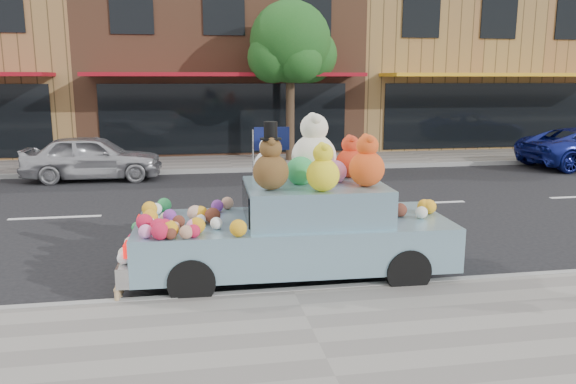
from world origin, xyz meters
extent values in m
plane|color=black|center=(0.00, 0.00, 0.00)|extent=(120.00, 120.00, 0.00)
cube|color=gray|center=(0.00, -6.50, 0.06)|extent=(60.00, 3.00, 0.12)
cube|color=gray|center=(0.00, 6.50, 0.06)|extent=(60.00, 3.00, 0.12)
cube|color=gray|center=(0.00, -5.00, 0.07)|extent=(60.00, 0.12, 0.13)
cube|color=gray|center=(0.00, 5.00, 0.07)|extent=(60.00, 0.12, 0.13)
cube|color=black|center=(-7.00, 7.98, 5.00)|extent=(1.40, 0.06, 1.60)
cube|color=brown|center=(0.00, 12.00, 3.50)|extent=(10.00, 8.00, 7.00)
cube|color=black|center=(0.00, 7.98, 1.40)|extent=(8.50, 0.06, 2.40)
cube|color=maroon|center=(0.00, 7.10, 2.90)|extent=(9.00, 1.80, 0.12)
cube|color=black|center=(-3.00, 7.98, 5.00)|extent=(1.40, 0.06, 1.60)
cube|color=black|center=(0.00, 7.98, 5.00)|extent=(1.40, 0.06, 1.60)
cube|color=black|center=(3.00, 7.98, 5.00)|extent=(1.40, 0.06, 1.60)
cube|color=olive|center=(10.00, 12.00, 3.50)|extent=(10.00, 8.00, 7.00)
cube|color=black|center=(10.00, 7.98, 1.40)|extent=(8.50, 0.06, 2.40)
cube|color=#F2A91C|center=(10.00, 7.10, 2.90)|extent=(9.00, 1.80, 0.12)
cube|color=black|center=(7.00, 7.98, 5.00)|extent=(1.40, 0.06, 1.60)
cube|color=black|center=(10.00, 7.98, 5.00)|extent=(1.40, 0.06, 1.60)
cube|color=black|center=(13.00, 7.98, 5.00)|extent=(1.40, 0.06, 1.60)
cylinder|color=#38281C|center=(2.00, 6.50, 1.60)|extent=(0.28, 0.28, 3.20)
sphere|color=#164D19|center=(2.00, 6.50, 3.92)|extent=(2.60, 2.60, 2.60)
sphere|color=#164D19|center=(2.70, 6.80, 3.52)|extent=(1.80, 1.80, 1.80)
sphere|color=#164D19|center=(1.40, 6.30, 3.42)|extent=(1.60, 1.60, 1.60)
sphere|color=#164D19|center=(2.20, 5.90, 3.32)|extent=(1.40, 1.40, 1.40)
sphere|color=#164D19|center=(1.70, 7.10, 3.62)|extent=(1.60, 1.60, 1.60)
imported|color=#B7B7BC|center=(-3.92, 4.39, 0.63)|extent=(3.75, 1.58, 1.27)
cylinder|color=black|center=(1.52, -5.05, 0.30)|extent=(0.61, 0.22, 0.60)
cylinder|color=black|center=(1.57, -3.49, 0.30)|extent=(0.61, 0.22, 0.60)
cylinder|color=black|center=(-1.28, -4.97, 0.30)|extent=(0.61, 0.22, 0.60)
cylinder|color=black|center=(-1.23, -3.41, 0.30)|extent=(0.61, 0.22, 0.60)
cube|color=#7CA5B9|center=(0.15, -4.23, 0.55)|extent=(4.35, 1.83, 0.60)
cube|color=#7CA5B9|center=(0.45, -4.24, 1.10)|extent=(1.94, 1.56, 0.50)
cube|color=silver|center=(-2.07, -4.16, 0.40)|extent=(0.21, 1.78, 0.26)
cube|color=red|center=(-2.04, -4.84, 0.72)|extent=(0.07, 0.28, 0.16)
cube|color=red|center=(-2.00, -3.48, 0.72)|extent=(0.07, 0.28, 0.16)
cube|color=black|center=(-0.50, -4.21, 1.10)|extent=(0.08, 1.30, 0.40)
sphere|color=#533617|center=(-0.21, -4.57, 1.59)|extent=(0.47, 0.47, 0.47)
sphere|color=#533617|center=(-0.21, -4.57, 1.89)|extent=(0.29, 0.29, 0.29)
sphere|color=#533617|center=(-0.21, -4.67, 1.99)|extent=(0.11, 0.11, 0.11)
sphere|color=#533617|center=(-0.21, -4.46, 1.99)|extent=(0.11, 0.11, 0.11)
cylinder|color=black|center=(-0.21, -4.57, 2.02)|extent=(0.28, 0.28, 0.02)
cylinder|color=black|center=(-0.21, -4.57, 2.13)|extent=(0.18, 0.18, 0.22)
sphere|color=beige|center=(0.51, -3.89, 1.67)|extent=(0.65, 0.65, 0.65)
sphere|color=beige|center=(0.51, -3.89, 2.09)|extent=(0.40, 0.40, 0.40)
sphere|color=beige|center=(0.51, -4.03, 2.22)|extent=(0.15, 0.15, 0.15)
sphere|color=beige|center=(0.51, -3.75, 2.22)|extent=(0.15, 0.15, 0.15)
sphere|color=#D84314|center=(1.09, -4.56, 1.59)|extent=(0.48, 0.48, 0.48)
sphere|color=#D84314|center=(1.09, -4.56, 1.90)|extent=(0.30, 0.30, 0.30)
sphere|color=#D84314|center=(1.09, -4.66, 2.00)|extent=(0.11, 0.11, 0.11)
sphere|color=#D84314|center=(1.09, -4.45, 2.00)|extent=(0.11, 0.11, 0.11)
sphere|color=#B82D13|center=(1.06, -3.86, 1.56)|extent=(0.43, 0.43, 0.43)
sphere|color=#B82D13|center=(1.06, -3.86, 1.84)|extent=(0.26, 0.26, 0.26)
sphere|color=#B82D13|center=(1.06, -3.95, 1.92)|extent=(0.10, 0.10, 0.10)
sphere|color=#B82D13|center=(1.06, -3.76, 1.92)|extent=(0.10, 0.10, 0.10)
sphere|color=silver|center=(-0.14, -3.77, 1.56)|extent=(0.41, 0.41, 0.41)
sphere|color=silver|center=(-0.14, -3.77, 1.82)|extent=(0.26, 0.26, 0.26)
sphere|color=silver|center=(-0.14, -3.86, 1.91)|extent=(0.10, 0.10, 0.10)
sphere|color=silver|center=(-0.14, -3.68, 1.91)|extent=(0.10, 0.10, 0.10)
sphere|color=yellow|center=(0.43, -4.79, 1.57)|extent=(0.43, 0.43, 0.43)
sphere|color=yellow|center=(0.43, -4.79, 1.84)|extent=(0.27, 0.27, 0.27)
sphere|color=yellow|center=(0.43, -4.88, 1.93)|extent=(0.10, 0.10, 0.10)
sphere|color=yellow|center=(0.43, -4.69, 1.93)|extent=(0.10, 0.10, 0.10)
sphere|color=#268E46|center=(0.25, -4.23, 1.53)|extent=(0.40, 0.40, 0.40)
sphere|color=pink|center=(0.75, -4.20, 1.50)|extent=(0.32, 0.32, 0.32)
sphere|color=#A7765C|center=(-1.46, -4.60, 0.92)|extent=(0.13, 0.13, 0.13)
sphere|color=#522317|center=(-1.51, -4.96, 0.92)|extent=(0.15, 0.15, 0.15)
sphere|color=#A7765C|center=(-0.72, -3.46, 0.94)|extent=(0.19, 0.19, 0.19)
sphere|color=#268E46|center=(-1.79, -3.59, 0.93)|extent=(0.16, 0.16, 0.16)
sphere|color=#BA1334|center=(-1.85, -4.48, 0.96)|extent=(0.22, 0.22, 0.22)
sphere|color=orange|center=(-1.84, -3.73, 0.96)|extent=(0.22, 0.22, 0.22)
sphere|color=beige|center=(-1.79, -4.35, 0.92)|extent=(0.13, 0.13, 0.13)
sphere|color=#522317|center=(-1.42, -4.41, 0.93)|extent=(0.17, 0.17, 0.17)
sphere|color=#6D2B86|center=(-0.88, -3.60, 0.94)|extent=(0.18, 0.18, 0.18)
sphere|color=#522317|center=(-0.97, -4.26, 0.96)|extent=(0.22, 0.22, 0.22)
sphere|color=white|center=(-1.13, -4.30, 0.92)|extent=(0.14, 0.14, 0.14)
sphere|color=orange|center=(-1.13, -4.15, 0.96)|extent=(0.22, 0.22, 0.22)
sphere|color=#BA1334|center=(-1.66, -4.75, 0.96)|extent=(0.22, 0.22, 0.22)
sphere|color=pink|center=(-1.81, -4.85, 0.94)|extent=(0.17, 0.17, 0.17)
sphere|color=orange|center=(-1.18, -4.74, 0.96)|extent=(0.21, 0.21, 0.21)
sphere|color=orange|center=(-1.80, -4.19, 0.96)|extent=(0.21, 0.21, 0.21)
sphere|color=orange|center=(-1.51, -4.88, 0.95)|extent=(0.21, 0.21, 0.21)
sphere|color=#A7765C|center=(-1.32, -4.96, 0.94)|extent=(0.17, 0.17, 0.17)
sphere|color=beige|center=(-1.61, -4.08, 0.92)|extent=(0.14, 0.14, 0.14)
sphere|color=white|center=(-1.75, -3.63, 0.94)|extent=(0.17, 0.17, 0.17)
sphere|color=#6D2B86|center=(-1.55, -4.12, 0.94)|extent=(0.19, 0.19, 0.19)
sphere|color=orange|center=(-1.52, -4.70, 0.94)|extent=(0.18, 0.18, 0.18)
sphere|color=#268E46|center=(-1.64, -3.47, 0.95)|extent=(0.21, 0.21, 0.21)
sphere|color=orange|center=(-0.68, -4.97, 0.96)|extent=(0.22, 0.22, 0.22)
sphere|color=pink|center=(-1.22, -4.74, 0.95)|extent=(0.19, 0.19, 0.19)
sphere|color=#BA1334|center=(-1.59, -4.73, 0.95)|extent=(0.21, 0.21, 0.21)
sphere|color=#BA1334|center=(-1.23, -4.92, 0.93)|extent=(0.17, 0.17, 0.17)
sphere|color=white|center=(-0.94, -4.58, 0.93)|extent=(0.16, 0.16, 0.16)
sphere|color=#BA1334|center=(-1.63, -4.95, 0.96)|extent=(0.22, 0.22, 0.22)
sphere|color=#D8A88C|center=(-1.20, -4.14, 0.97)|extent=(0.22, 0.22, 0.22)
sphere|color=#268E46|center=(-2.05, -3.41, 0.61)|extent=(0.17, 0.17, 0.17)
sphere|color=beige|center=(-2.09, -4.70, 0.62)|extent=(0.18, 0.18, 0.18)
sphere|color=white|center=(-2.08, -4.34, 0.60)|extent=(0.14, 0.14, 0.14)
sphere|color=beige|center=(-2.07, -4.20, 0.61)|extent=(0.16, 0.16, 0.16)
sphere|color=white|center=(-2.09, -4.83, 0.60)|extent=(0.13, 0.13, 0.13)
sphere|color=#BA1334|center=(-2.09, -4.70, 0.60)|extent=(0.15, 0.15, 0.15)
sphere|color=#BA1334|center=(-2.07, -3.96, 0.60)|extent=(0.14, 0.14, 0.14)
sphere|color=#522317|center=(-2.08, -4.57, 0.60)|extent=(0.14, 0.14, 0.14)
sphere|color=white|center=(-2.09, -4.84, 0.61)|extent=(0.16, 0.16, 0.16)
sphere|color=#522317|center=(1.66, -4.35, 0.95)|extent=(0.20, 0.20, 0.20)
sphere|color=orange|center=(2.14, -4.25, 0.96)|extent=(0.21, 0.21, 0.21)
sphere|color=beige|center=(1.92, -4.50, 0.94)|extent=(0.17, 0.17, 0.17)
sphere|color=orange|center=(2.09, -4.21, 0.95)|extent=(0.21, 0.21, 0.21)
cylinder|color=#997A54|center=(-2.18, -5.01, 0.17)|extent=(0.06, 0.06, 0.17)
sphere|color=#997A54|center=(-2.18, -5.01, 0.26)|extent=(0.07, 0.07, 0.07)
cylinder|color=#997A54|center=(-2.17, -4.89, 0.17)|extent=(0.06, 0.06, 0.17)
sphere|color=#997A54|center=(-2.17, -4.89, 0.26)|extent=(0.07, 0.07, 0.07)
cylinder|color=#997A54|center=(-2.17, -4.77, 0.17)|extent=(0.06, 0.06, 0.17)
sphere|color=#997A54|center=(-2.17, -4.77, 0.26)|extent=(0.07, 0.07, 0.07)
cylinder|color=#997A54|center=(-2.17, -4.64, 0.17)|extent=(0.06, 0.06, 0.17)
sphere|color=#997A54|center=(-2.17, -4.64, 0.26)|extent=(0.07, 0.07, 0.07)
cylinder|color=#997A54|center=(-2.16, -4.52, 0.17)|extent=(0.06, 0.06, 0.17)
sphere|color=#997A54|center=(-2.16, -4.52, 0.26)|extent=(0.07, 0.07, 0.07)
cylinder|color=#997A54|center=(-2.16, -4.40, 0.17)|extent=(0.06, 0.06, 0.17)
sphere|color=#997A54|center=(-2.16, -4.40, 0.26)|extent=(0.07, 0.07, 0.07)
cylinder|color=#997A54|center=(-2.16, -4.28, 0.17)|extent=(0.06, 0.06, 0.17)
sphere|color=#997A54|center=(-2.16, -4.28, 0.26)|extent=(0.07, 0.07, 0.07)
cylinder|color=#997A54|center=(-2.15, -4.16, 0.17)|extent=(0.06, 0.06, 0.17)
sphere|color=#997A54|center=(-2.15, -4.16, 0.26)|extent=(0.07, 0.07, 0.07)
cylinder|color=#997A54|center=(-2.15, -4.04, 0.17)|extent=(0.06, 0.06, 0.17)
sphere|color=#997A54|center=(-2.15, -4.04, 0.26)|extent=(0.07, 0.07, 0.07)
cylinder|color=#997A54|center=(-2.14, -3.92, 0.17)|extent=(0.06, 0.06, 0.17)
sphere|color=#997A54|center=(-2.14, -3.92, 0.26)|extent=(0.07, 0.07, 0.07)
cylinder|color=#997A54|center=(-2.14, -3.79, 0.17)|extent=(0.06, 0.06, 0.17)
sphere|color=#997A54|center=(-2.14, -3.79, 0.26)|extent=(0.07, 0.07, 0.07)
cylinder|color=#997A54|center=(-2.14, -3.67, 0.17)|extent=(0.06, 0.06, 0.17)
sphere|color=#997A54|center=(-2.14, -3.67, 0.26)|extent=(0.07, 0.07, 0.07)
cylinder|color=#997A54|center=(-2.13, -3.55, 0.17)|extent=(0.06, 0.06, 0.17)
sphere|color=#997A54|center=(-2.13, -3.55, 0.26)|extent=(0.07, 0.07, 0.07)
cylinder|color=#997A54|center=(-2.13, -3.43, 0.17)|extent=(0.06, 0.06, 0.17)
sphere|color=#997A54|center=(-2.13, -3.43, 0.26)|extent=(0.07, 0.07, 0.07)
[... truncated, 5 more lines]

